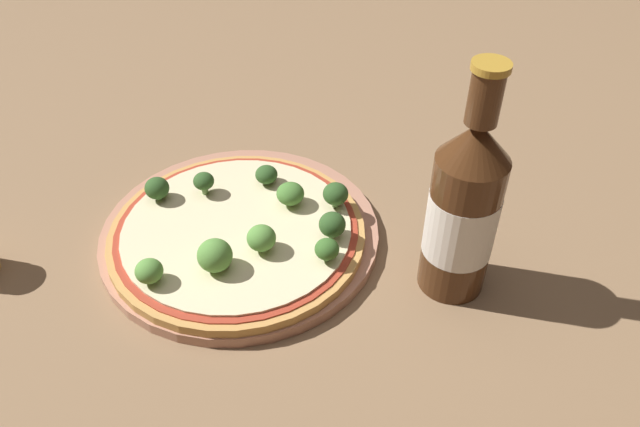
% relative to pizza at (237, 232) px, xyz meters
% --- Properties ---
extents(ground_plane, '(3.00, 3.00, 0.00)m').
position_rel_pizza_xyz_m(ground_plane, '(-0.01, 0.01, -0.02)').
color(ground_plane, '#846647').
extents(plate, '(0.29, 0.29, 0.01)m').
position_rel_pizza_xyz_m(plate, '(-0.00, 0.01, -0.01)').
color(plate, tan).
rests_on(plate, ground_plane).
extents(pizza, '(0.26, 0.26, 0.01)m').
position_rel_pizza_xyz_m(pizza, '(0.00, 0.00, 0.00)').
color(pizza, tan).
rests_on(pizza, plate).
extents(broccoli_floret_0, '(0.03, 0.03, 0.03)m').
position_rel_pizza_xyz_m(broccoli_floret_0, '(-0.01, -0.06, 0.02)').
color(broccoli_floret_0, '#6B8E51').
rests_on(broccoli_floret_0, pizza).
extents(broccoli_floret_1, '(0.02, 0.02, 0.03)m').
position_rel_pizza_xyz_m(broccoli_floret_1, '(-0.04, 0.05, 0.02)').
color(broccoli_floret_1, '#6B8E51').
rests_on(broccoli_floret_1, pizza).
extents(broccoli_floret_2, '(0.03, 0.03, 0.03)m').
position_rel_pizza_xyz_m(broccoli_floret_2, '(0.05, 0.04, 0.02)').
color(broccoli_floret_2, '#6B8E51').
rests_on(broccoli_floret_2, pizza).
extents(broccoli_floret_3, '(0.02, 0.02, 0.02)m').
position_rel_pizza_xyz_m(broccoli_floret_3, '(0.02, 0.08, 0.02)').
color(broccoli_floret_3, '#6B8E51').
rests_on(broccoli_floret_3, pizza).
extents(broccoli_floret_4, '(0.03, 0.03, 0.03)m').
position_rel_pizza_xyz_m(broccoli_floret_4, '(0.03, -0.03, 0.02)').
color(broccoli_floret_4, '#6B8E51').
rests_on(broccoli_floret_4, pizza).
extents(broccoli_floret_5, '(0.02, 0.02, 0.02)m').
position_rel_pizza_xyz_m(broccoli_floret_5, '(0.10, -0.04, 0.02)').
color(broccoli_floret_5, '#6B8E51').
rests_on(broccoli_floret_5, pizza).
extents(broccoli_floret_6, '(0.03, 0.03, 0.03)m').
position_rel_pizza_xyz_m(broccoli_floret_6, '(-0.09, 0.04, 0.02)').
color(broccoli_floret_6, '#6B8E51').
rests_on(broccoli_floret_6, pizza).
extents(broccoli_floret_7, '(0.03, 0.03, 0.02)m').
position_rel_pizza_xyz_m(broccoli_floret_7, '(-0.06, -0.08, 0.02)').
color(broccoli_floret_7, '#6B8E51').
rests_on(broccoli_floret_7, pizza).
extents(broccoli_floret_8, '(0.03, 0.03, 0.03)m').
position_rel_pizza_xyz_m(broccoli_floret_8, '(0.10, -0.01, 0.02)').
color(broccoli_floret_8, '#6B8E51').
rests_on(broccoli_floret_8, pizza).
extents(broccoli_floret_9, '(0.03, 0.03, 0.03)m').
position_rel_pizza_xyz_m(broccoli_floret_9, '(0.10, 0.04, 0.02)').
color(broccoli_floret_9, '#6B8E51').
rests_on(broccoli_floret_9, pizza).
extents(beer_bottle, '(0.06, 0.06, 0.23)m').
position_rel_pizza_xyz_m(beer_bottle, '(0.22, -0.03, 0.07)').
color(beer_bottle, '#472814').
rests_on(beer_bottle, ground_plane).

